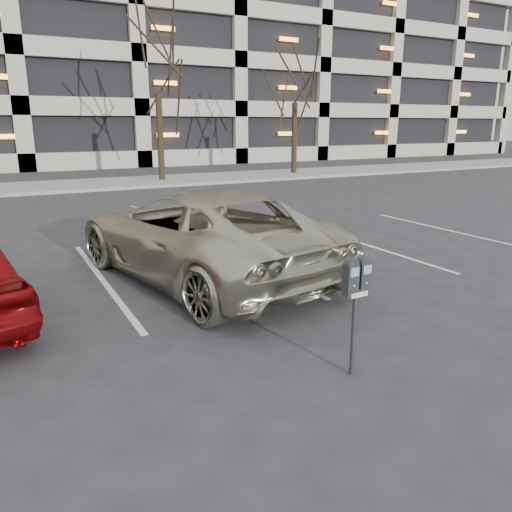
# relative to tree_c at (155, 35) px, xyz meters

# --- Properties ---
(ground) EXTENTS (140.00, 140.00, 0.00)m
(ground) POSITION_rel_tree_c_xyz_m (-4.00, -16.00, -6.16)
(ground) COLOR #28282B
(ground) RESTS_ON ground
(sidewalk) EXTENTS (80.00, 4.00, 0.12)m
(sidewalk) POSITION_rel_tree_c_xyz_m (-4.00, 0.00, -6.10)
(sidewalk) COLOR gray
(sidewalk) RESTS_ON ground
(stall_lines) EXTENTS (16.90, 5.20, 0.00)m
(stall_lines) POSITION_rel_tree_c_xyz_m (-5.40, -13.70, -6.16)
(stall_lines) COLOR silver
(stall_lines) RESTS_ON ground
(parking_garage) EXTENTS (52.00, 20.00, 19.00)m
(parking_garage) POSITION_rel_tree_c_xyz_m (8.00, 17.84, 3.10)
(parking_garage) COLOR black
(parking_garage) RESTS_ON ground
(tree_c) EXTENTS (3.75, 3.75, 8.53)m
(tree_c) POSITION_rel_tree_c_xyz_m (0.00, 0.00, 0.00)
(tree_c) COLOR black
(tree_c) RESTS_ON ground
(tree_d) EXTENTS (3.49, 3.49, 7.94)m
(tree_d) POSITION_rel_tree_c_xyz_m (7.00, 0.00, -0.43)
(tree_d) COLOR black
(tree_d) RESTS_ON ground
(parking_meter) EXTENTS (0.33, 0.15, 1.25)m
(parking_meter) POSITION_rel_tree_c_xyz_m (-3.74, -18.28, -5.21)
(parking_meter) COLOR black
(parking_meter) RESTS_ON ground
(suv_silver) EXTENTS (3.48, 5.83, 1.52)m
(suv_silver) POSITION_rel_tree_c_xyz_m (-3.84, -14.28, -5.41)
(suv_silver) COLOR #B8B49D
(suv_silver) RESTS_ON ground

